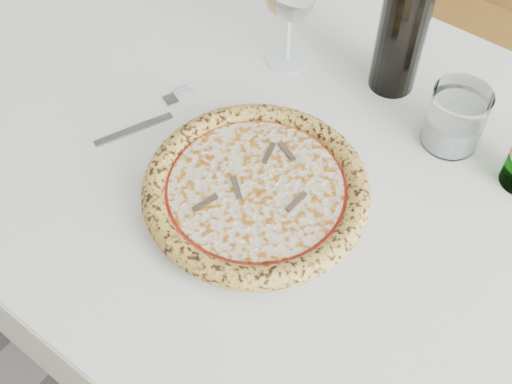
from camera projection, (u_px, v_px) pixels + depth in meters
dining_table at (294, 194)px, 1.04m from camera, size 1.47×0.88×0.76m
plate at (256, 197)px, 0.92m from camera, size 0.29×0.29×0.02m
pizza at (256, 189)px, 0.90m from camera, size 0.32×0.32×0.03m
fork at (146, 119)px, 1.02m from camera, size 0.06×0.18×0.00m
tumbler at (455, 121)px, 0.96m from camera, size 0.09×0.09×0.10m
wine_bottle at (405, 19)px, 0.97m from camera, size 0.08×0.08×0.31m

